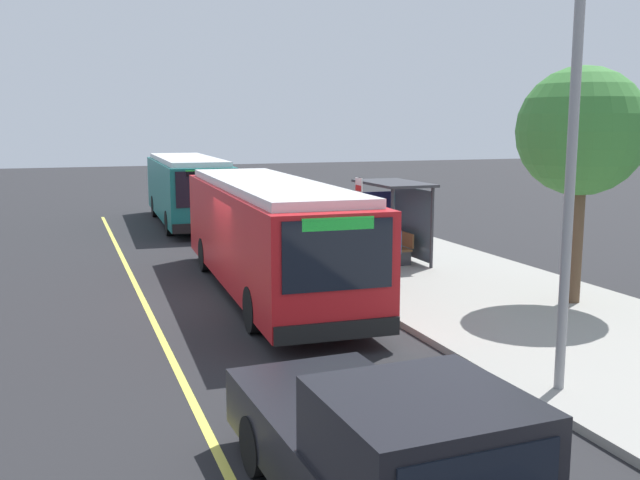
{
  "coord_description": "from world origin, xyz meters",
  "views": [
    {
      "loc": [
        17.34,
        -4.0,
        4.4
      ],
      "look_at": [
        2.12,
        1.51,
        1.77
      ],
      "focal_mm": 40.33,
      "sensor_mm": 36.0,
      "label": 1
    }
  ],
  "objects_px": {
    "transit_bus_second": "(187,188)",
    "transit_bus_main": "(269,232)",
    "pedestrian_commuter": "(393,250)",
    "waiting_bench": "(397,246)",
    "pickup_truck": "(388,461)",
    "route_sign_post": "(359,213)"
  },
  "relations": [
    {
      "from": "route_sign_post",
      "to": "pedestrian_commuter",
      "type": "relative_size",
      "value": 1.66
    },
    {
      "from": "pickup_truck",
      "to": "pedestrian_commuter",
      "type": "relative_size",
      "value": 3.24
    },
    {
      "from": "pickup_truck",
      "to": "waiting_bench",
      "type": "bearing_deg",
      "value": 153.71
    },
    {
      "from": "transit_bus_main",
      "to": "pickup_truck",
      "type": "bearing_deg",
      "value": -9.52
    },
    {
      "from": "route_sign_post",
      "to": "pedestrian_commuter",
      "type": "xyz_separation_m",
      "value": [
        1.23,
        0.44,
        -0.84
      ]
    },
    {
      "from": "pedestrian_commuter",
      "to": "transit_bus_main",
      "type": "bearing_deg",
      "value": -106.21
    },
    {
      "from": "transit_bus_main",
      "to": "pedestrian_commuter",
      "type": "height_order",
      "value": "transit_bus_main"
    },
    {
      "from": "route_sign_post",
      "to": "pedestrian_commuter",
      "type": "height_order",
      "value": "route_sign_post"
    },
    {
      "from": "pedestrian_commuter",
      "to": "transit_bus_second",
      "type": "bearing_deg",
      "value": -168.89
    },
    {
      "from": "waiting_bench",
      "to": "transit_bus_main",
      "type": "bearing_deg",
      "value": -65.67
    },
    {
      "from": "waiting_bench",
      "to": "pedestrian_commuter",
      "type": "height_order",
      "value": "pedestrian_commuter"
    },
    {
      "from": "pedestrian_commuter",
      "to": "route_sign_post",
      "type": "bearing_deg",
      "value": -160.19
    },
    {
      "from": "pickup_truck",
      "to": "route_sign_post",
      "type": "distance_m",
      "value": 12.52
    },
    {
      "from": "transit_bus_main",
      "to": "transit_bus_second",
      "type": "height_order",
      "value": "same"
    },
    {
      "from": "route_sign_post",
      "to": "pedestrian_commuter",
      "type": "distance_m",
      "value": 1.55
    },
    {
      "from": "pickup_truck",
      "to": "transit_bus_second",
      "type": "bearing_deg",
      "value": 175.17
    },
    {
      "from": "transit_bus_second",
      "to": "transit_bus_main",
      "type": "bearing_deg",
      "value": -0.96
    },
    {
      "from": "transit_bus_main",
      "to": "waiting_bench",
      "type": "xyz_separation_m",
      "value": [
        -2.14,
        4.74,
        -0.98
      ]
    },
    {
      "from": "transit_bus_main",
      "to": "pickup_truck",
      "type": "xyz_separation_m",
      "value": [
        11.28,
        -1.89,
        -0.76
      ]
    },
    {
      "from": "waiting_bench",
      "to": "pickup_truck",
      "type": "bearing_deg",
      "value": -26.29
    },
    {
      "from": "transit_bus_second",
      "to": "waiting_bench",
      "type": "relative_size",
      "value": 6.41
    },
    {
      "from": "waiting_bench",
      "to": "transit_bus_second",
      "type": "bearing_deg",
      "value": -158.92
    }
  ]
}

